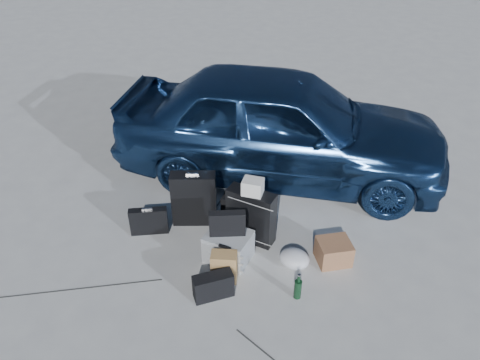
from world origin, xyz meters
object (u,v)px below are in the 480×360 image
Objects in this scene: car at (281,124)px; briefcase at (149,221)px; duffel_bag at (247,209)px; green_bottle at (298,286)px; suitcase_right at (251,216)px; cardboard_box at (334,252)px; pelican_case at (228,246)px; suitcase_left at (194,199)px.

briefcase is at bearing 140.84° from car.
green_bottle is at bearing -43.36° from duffel_bag.
suitcase_right reaches higher than cardboard_box.
briefcase reaches higher than green_bottle.
duffel_bag is at bearing 98.35° from pelican_case.
suitcase_left reaches higher than duffel_bag.
car is at bearing 100.11° from green_bottle.
green_bottle is at bearing -47.49° from suitcase_left.
suitcase_left is 0.68m from duffel_bag.
suitcase_left is at bearing -150.78° from duffel_bag.
briefcase is at bearing -142.43° from duffel_bag.
suitcase_right is at bearing -11.32° from briefcase.
duffel_bag is (-0.29, -1.16, -0.61)m from car.
green_bottle is (0.42, -2.34, -0.61)m from car.
duffel_bag is at bearing 5.91° from briefcase.
suitcase_left is at bearing 15.33° from briefcase.
pelican_case is 0.92m from green_bottle.
suitcase_right is 0.41m from duffel_bag.
car is 14.47× the size of green_bottle.
green_bottle reaches higher than cardboard_box.
suitcase_left is 1.16× the size of duffel_bag.
duffel_bag reaches higher than cardboard_box.
cardboard_box is at bearing 23.32° from pelican_case.
suitcase_left is 1.76m from cardboard_box.
briefcase reaches higher than pelican_case.
suitcase_right is (0.73, -0.20, -0.01)m from suitcase_left.
briefcase is at bearing -179.28° from pelican_case.
briefcase reaches higher than duffel_bag.
suitcase_right is at bearing -58.22° from duffel_bag.
duffel_bag is at bearing 168.19° from car.
car is 7.41× the size of duffel_bag.
suitcase_left is 1.04× the size of suitcase_right.
cardboard_box is 0.70m from green_bottle.
suitcase_right reaches higher than pelican_case.
duffel_bag is at bearing 151.38° from cardboard_box.
briefcase is 1.45× the size of green_bottle.
briefcase is 1.25× the size of cardboard_box.
pelican_case is (-0.39, -1.88, -0.59)m from car.
briefcase is (-1.02, 0.28, 0.00)m from pelican_case.
pelican_case is at bearing -99.10° from suitcase_right.
car is 2.00m from cardboard_box.
pelican_case is 0.80m from suitcase_left.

